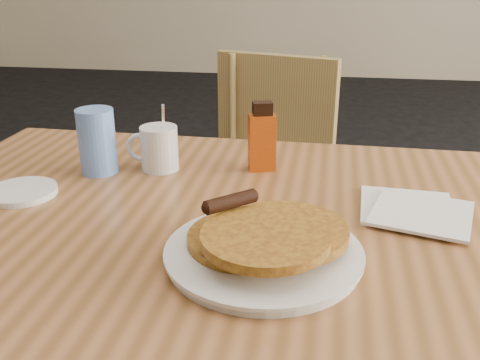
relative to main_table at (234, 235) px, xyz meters
name	(u,v)px	position (x,y,z in m)	size (l,w,h in m)	color
main_table	(234,235)	(0.00, 0.00, 0.00)	(1.37, 0.94, 0.75)	#9E6338
chair_main_far	(272,172)	(0.00, 0.76, -0.18)	(0.50, 0.51, 0.90)	#A9864F
pancake_plate	(264,245)	(0.07, -0.14, 0.06)	(0.30, 0.30, 0.09)	silver
coffee_mug	(158,147)	(-0.20, 0.20, 0.09)	(0.11, 0.08, 0.15)	silver
syrup_bottle	(262,139)	(0.02, 0.24, 0.11)	(0.06, 0.05, 0.15)	maroon
napkin_stack	(414,211)	(0.32, 0.06, 0.05)	(0.21, 0.22, 0.01)	white
blue_tumbler	(97,141)	(-0.32, 0.17, 0.11)	(0.08, 0.08, 0.14)	#608CE1
side_saucer	(22,192)	(-0.42, 0.03, 0.05)	(0.13, 0.13, 0.01)	silver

